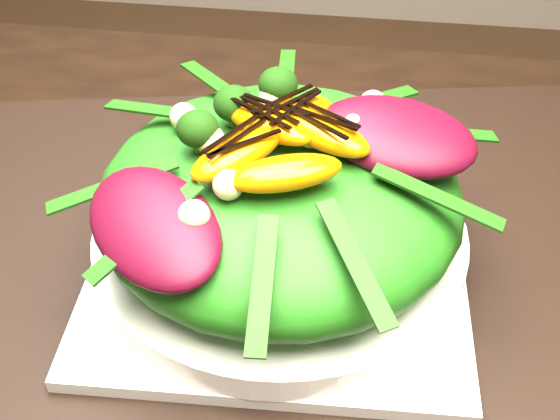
# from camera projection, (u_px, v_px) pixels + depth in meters

# --- Properties ---
(placemat) EXTENTS (0.61, 0.51, 0.00)m
(placemat) POSITION_uv_depth(u_px,v_px,m) (280.00, 259.00, 0.52)
(placemat) COLOR black
(placemat) RESTS_ON dining_table
(plate_base) EXTENTS (0.26, 0.26, 0.01)m
(plate_base) POSITION_uv_depth(u_px,v_px,m) (280.00, 252.00, 0.51)
(plate_base) COLOR silver
(plate_base) RESTS_ON placemat
(salad_bowl) EXTENTS (0.32, 0.32, 0.02)m
(salad_bowl) POSITION_uv_depth(u_px,v_px,m) (280.00, 237.00, 0.50)
(salad_bowl) COLOR white
(salad_bowl) RESTS_ON plate_base
(lettuce_mound) EXTENTS (0.30, 0.30, 0.08)m
(lettuce_mound) POSITION_uv_depth(u_px,v_px,m) (280.00, 195.00, 0.48)
(lettuce_mound) COLOR #246C14
(lettuce_mound) RESTS_ON salad_bowl
(radicchio_leaf) EXTENTS (0.10, 0.07, 0.02)m
(radicchio_leaf) POSITION_uv_depth(u_px,v_px,m) (398.00, 136.00, 0.45)
(radicchio_leaf) COLOR #3E0615
(radicchio_leaf) RESTS_ON lettuce_mound
(orange_segment) EXTENTS (0.07, 0.04, 0.02)m
(orange_segment) POSITION_uv_depth(u_px,v_px,m) (289.00, 111.00, 0.47)
(orange_segment) COLOR #C66203
(orange_segment) RESTS_ON lettuce_mound
(broccoli_floret) EXTENTS (0.04, 0.04, 0.04)m
(broccoli_floret) POSITION_uv_depth(u_px,v_px,m) (173.00, 98.00, 0.48)
(broccoli_floret) COLOR black
(broccoli_floret) RESTS_ON lettuce_mound
(macadamia_nut) EXTENTS (0.02, 0.02, 0.02)m
(macadamia_nut) POSITION_uv_depth(u_px,v_px,m) (318.00, 199.00, 0.41)
(macadamia_nut) COLOR beige
(macadamia_nut) RESTS_ON lettuce_mound
(balsamic_drizzle) EXTENTS (0.04, 0.01, 0.00)m
(balsamic_drizzle) POSITION_uv_depth(u_px,v_px,m) (289.00, 98.00, 0.46)
(balsamic_drizzle) COLOR black
(balsamic_drizzle) RESTS_ON orange_segment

